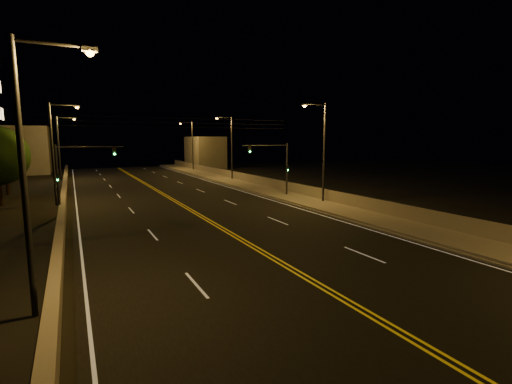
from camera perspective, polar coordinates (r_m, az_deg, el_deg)
name	(u,v)px	position (r m, az deg, el deg)	size (l,w,h in m)	color
road	(217,226)	(25.87, -5.98, -5.19)	(18.00, 120.00, 0.02)	black
sidewalk	(341,210)	(31.21, 12.93, -2.79)	(3.60, 120.00, 0.30)	gray
curb	(322,213)	(30.09, 10.17, -3.26)	(0.14, 120.00, 0.15)	gray
parapet_wall	(357,201)	(32.16, 15.24, -1.37)	(0.30, 120.00, 1.00)	gray
jersey_barrier	(60,236)	(24.24, -27.92, -5.98)	(0.45, 120.00, 0.87)	gray
distant_building_right	(205,152)	(78.81, -7.87, 6.07)	(6.00, 10.00, 6.47)	gray
distant_building_left	(23,150)	(75.41, -32.19, 5.46)	(8.00, 8.00, 8.15)	gray
parapet_rail	(357,195)	(32.08, 15.28, -0.44)	(0.06, 0.06, 120.00)	black
lane_markings	(218,226)	(25.80, -5.92, -5.19)	(17.32, 116.00, 0.00)	silver
streetlight_1	(322,147)	(34.11, 10.08, 6.86)	(2.55, 0.28, 9.12)	#2D2D33
streetlight_2	(230,144)	(52.95, -4.03, 7.37)	(2.55, 0.28, 9.12)	#2D2D33
streetlight_3	(191,143)	(70.75, -9.95, 7.45)	(2.55, 0.28, 9.12)	#2D2D33
streetlight_4	(32,160)	(14.03, -31.23, 4.20)	(2.55, 0.28, 9.12)	#2D2D33
streetlight_5	(56,147)	(37.81, -28.44, 6.12)	(2.55, 0.28, 9.12)	#2D2D33
streetlight_6	(61,144)	(60.09, -27.83, 6.54)	(2.55, 0.28, 9.12)	#2D2D33
traffic_signal_right	(278,163)	(37.59, 3.40, 4.47)	(5.11, 0.31, 5.55)	#2D2D33
traffic_signal_left	(72,170)	(32.59, -26.42, 3.08)	(5.11, 0.31, 5.55)	#2D2D33
overhead_wires	(178,123)	(34.27, -11.86, 10.38)	(22.00, 0.03, 0.83)	black
tree_1	(5,157)	(48.12, -34.15, 4.44)	(4.72, 4.72, 6.39)	black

